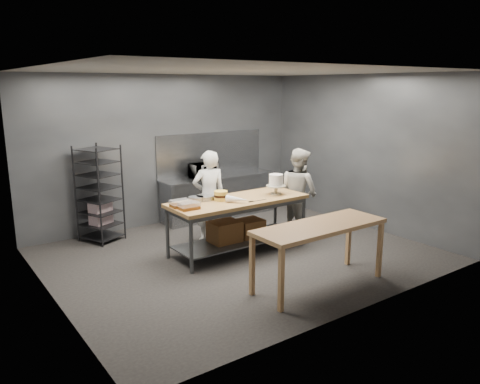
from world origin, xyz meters
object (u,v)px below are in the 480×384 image
object	(u,v)px
work_table	(237,219)
chef_right	(299,192)
chef_behind	(209,196)
frosted_cake_stand	(276,182)
speed_rack	(99,195)
layer_cake	(221,196)
microwave	(204,171)
near_counter	(320,230)

from	to	relation	value
work_table	chef_right	bearing A→B (deg)	3.63
chef_behind	frosted_cake_stand	xyz separation A→B (m)	(0.83, -0.88, 0.31)
speed_rack	layer_cake	world-z (taller)	speed_rack
speed_rack	frosted_cake_stand	bearing A→B (deg)	-39.90
work_table	microwave	size ratio (longest dim) A/B	4.43
chef_behind	work_table	bearing A→B (deg)	110.19
speed_rack	chef_right	world-z (taller)	speed_rack
microwave	frosted_cake_stand	size ratio (longest dim) A/B	1.52
microwave	speed_rack	bearing A→B (deg)	-177.96
work_table	layer_cake	size ratio (longest dim) A/B	10.77
near_counter	chef_behind	xyz separation A→B (m)	(-0.20, 2.59, 0.02)
chef_behind	microwave	bearing A→B (deg)	-102.55
near_counter	frosted_cake_stand	world-z (taller)	frosted_cake_stand
work_table	chef_behind	xyz separation A→B (m)	(-0.07, 0.77, 0.26)
chef_right	work_table	bearing A→B (deg)	93.48
microwave	frosted_cake_stand	world-z (taller)	frosted_cake_stand
near_counter	speed_rack	bearing A→B (deg)	115.69
near_counter	chef_right	bearing A→B (deg)	54.56
microwave	layer_cake	distance (m)	2.10
chef_right	microwave	world-z (taller)	chef_right
microwave	layer_cake	xyz separation A→B (m)	(-0.84, -1.93, -0.05)
layer_cake	speed_rack	bearing A→B (deg)	127.22
speed_rack	microwave	world-z (taller)	speed_rack
speed_rack	frosted_cake_stand	size ratio (longest dim) A/B	4.92
speed_rack	chef_right	size ratio (longest dim) A/B	1.06
work_table	chef_behind	bearing A→B (deg)	95.52
speed_rack	layer_cake	size ratio (longest dim) A/B	7.85
frosted_cake_stand	microwave	bearing A→B (deg)	95.18
layer_cake	chef_right	bearing A→B (deg)	0.53
speed_rack	chef_right	distance (m)	3.66
near_counter	speed_rack	size ratio (longest dim) A/B	1.14
chef_right	microwave	distance (m)	2.14
layer_cake	microwave	bearing A→B (deg)	66.55
near_counter	speed_rack	xyz separation A→B (m)	(-1.80, 3.75, 0.04)
chef_right	frosted_cake_stand	size ratio (longest dim) A/B	4.65
work_table	microwave	bearing A→B (deg)	74.37
microwave	chef_right	bearing A→B (deg)	-64.21
chef_right	frosted_cake_stand	xyz separation A→B (m)	(-0.73, -0.20, 0.32)
speed_rack	layer_cake	xyz separation A→B (m)	(1.41, -1.85, 0.14)
chef_behind	near_counter	bearing A→B (deg)	109.03
chef_behind	chef_right	size ratio (longest dim) A/B	1.01
work_table	near_counter	size ratio (longest dim) A/B	1.20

